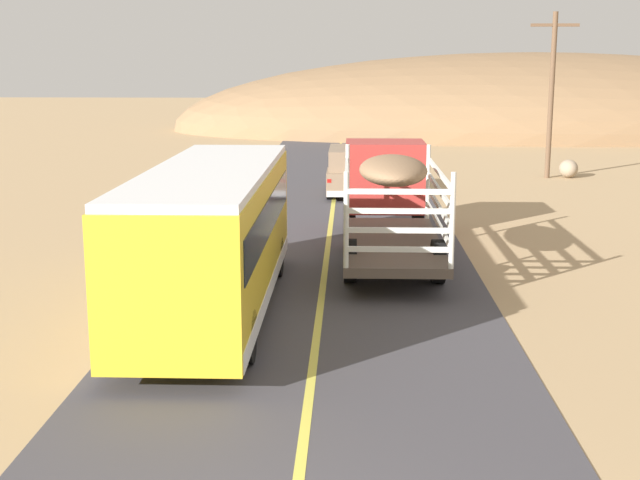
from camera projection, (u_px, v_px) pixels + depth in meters
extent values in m
cube|color=#B2332D|center=(385.00, 176.00, 27.74)|extent=(2.50, 2.20, 2.20)
cube|color=#192333|center=(385.00, 162.00, 27.65)|extent=(2.53, 1.54, 0.70)
cube|color=brown|center=(392.00, 244.00, 22.68)|extent=(2.50, 6.40, 0.24)
cylinder|color=silver|center=(347.00, 182.00, 25.54)|extent=(0.12, 0.12, 2.20)
cylinder|color=silver|center=(428.00, 182.00, 25.46)|extent=(0.12, 0.12, 2.20)
cylinder|color=silver|center=(346.00, 220.00, 19.40)|extent=(0.12, 0.12, 2.20)
cylinder|color=silver|center=(452.00, 221.00, 19.32)|extent=(0.12, 0.12, 2.20)
cube|color=silver|center=(346.00, 223.00, 22.61)|extent=(0.08, 6.30, 0.12)
cube|color=silver|center=(439.00, 224.00, 22.52)|extent=(0.08, 6.30, 0.12)
cube|color=silver|center=(399.00, 249.00, 19.48)|extent=(2.40, 0.08, 0.12)
cube|color=silver|center=(346.00, 207.00, 22.52)|extent=(0.08, 6.30, 0.12)
cube|color=silver|center=(439.00, 207.00, 22.43)|extent=(0.08, 6.30, 0.12)
cube|color=silver|center=(399.00, 230.00, 19.39)|extent=(2.40, 0.08, 0.12)
cube|color=silver|center=(346.00, 190.00, 22.43)|extent=(0.08, 6.30, 0.12)
cube|color=silver|center=(440.00, 190.00, 22.34)|extent=(0.08, 6.30, 0.12)
cube|color=silver|center=(399.00, 211.00, 19.30)|extent=(2.40, 0.08, 0.12)
cube|color=silver|center=(346.00, 173.00, 22.34)|extent=(0.08, 6.30, 0.12)
cube|color=silver|center=(440.00, 173.00, 22.25)|extent=(0.08, 6.30, 0.12)
cube|color=silver|center=(400.00, 192.00, 19.21)|extent=(2.40, 0.08, 0.12)
ellipsoid|color=#8C6B4C|center=(393.00, 170.00, 22.28)|extent=(1.75, 3.84, 0.70)
cylinder|color=black|center=(351.00, 214.00, 28.03)|extent=(0.32, 1.10, 1.10)
cylinder|color=black|center=(418.00, 214.00, 27.96)|extent=(0.32, 1.10, 1.10)
cylinder|color=black|center=(350.00, 261.00, 21.50)|extent=(0.32, 1.10, 1.10)
cylinder|color=black|center=(438.00, 261.00, 21.42)|extent=(0.32, 1.10, 1.10)
cube|color=gold|center=(213.00, 236.00, 18.74)|extent=(2.50, 10.00, 2.70)
cube|color=white|center=(211.00, 171.00, 18.45)|extent=(2.45, 9.80, 0.16)
cube|color=#192333|center=(212.00, 215.00, 18.64)|extent=(2.54, 9.20, 0.80)
cube|color=silver|center=(214.00, 287.00, 18.97)|extent=(2.53, 9.80, 0.36)
cylinder|color=black|center=(191.00, 256.00, 22.20)|extent=(0.30, 1.00, 1.00)
cylinder|color=black|center=(276.00, 257.00, 22.13)|extent=(0.30, 1.00, 1.00)
cylinder|color=black|center=(127.00, 335.00, 15.84)|extent=(0.30, 1.00, 1.00)
cylinder|color=black|center=(246.00, 336.00, 15.77)|extent=(0.30, 1.00, 1.00)
cube|color=#8C7259|center=(351.00, 178.00, 35.64)|extent=(1.90, 4.60, 0.90)
cube|color=#8C7259|center=(351.00, 158.00, 35.31)|extent=(1.75, 3.59, 0.80)
cube|color=#192333|center=(351.00, 157.00, 35.31)|extent=(1.79, 3.22, 0.44)
cube|color=silver|center=(351.00, 194.00, 33.53)|extent=(1.86, 0.20, 0.24)
cube|color=red|center=(329.00, 181.00, 33.40)|extent=(0.16, 0.06, 0.14)
cube|color=red|center=(372.00, 181.00, 33.34)|extent=(0.16, 0.06, 0.14)
cylinder|color=black|center=(332.00, 180.00, 37.12)|extent=(0.26, 0.76, 0.76)
cylinder|color=black|center=(370.00, 180.00, 37.06)|extent=(0.26, 0.76, 0.76)
cylinder|color=black|center=(330.00, 190.00, 34.33)|extent=(0.26, 0.76, 0.76)
cylinder|color=black|center=(371.00, 190.00, 34.27)|extent=(0.26, 0.76, 0.76)
cylinder|color=brown|center=(551.00, 96.00, 40.00)|extent=(0.24, 0.24, 7.62)
cube|color=brown|center=(555.00, 25.00, 39.34)|extent=(2.20, 0.14, 0.14)
ellipsoid|color=gray|center=(569.00, 169.00, 40.78)|extent=(0.86, 1.06, 0.85)
ellipsoid|color=olive|center=(529.00, 130.00, 68.35)|extent=(56.54, 27.10, 12.09)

